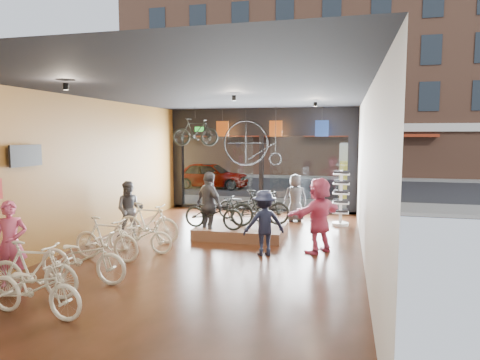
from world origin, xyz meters
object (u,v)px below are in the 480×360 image
(floor_bike_3, at_px, (106,239))
(customer_5, at_px, (319,215))
(box_truck, at_px, (362,170))
(display_platform, at_px, (242,231))
(street_car, at_px, (210,175))
(customer_4, at_px, (295,198))
(display_bike_left, at_px, (214,212))
(hung_bike, at_px, (195,132))
(floor_bike_2, at_px, (83,258))
(customer_1, at_px, (130,210))
(floor_bike_4, at_px, (140,235))
(display_bike_mid, at_px, (260,208))
(floor_bike_1, at_px, (33,270))
(display_bike_right, at_px, (243,206))
(floor_bike_5, at_px, (148,222))
(sunglasses_rack, at_px, (341,198))
(penny_farthing, at_px, (255,145))
(floor_bike_0, at_px, (35,288))
(customer_2, at_px, (209,205))
(customer_3, at_px, (264,223))
(customer_0, at_px, (11,243))

(floor_bike_3, distance_m, customer_5, 4.98)
(box_truck, height_order, display_platform, box_truck)
(street_car, distance_m, customer_4, 9.56)
(display_bike_left, distance_m, hung_bike, 4.09)
(customer_4, bearing_deg, floor_bike_2, 48.16)
(customer_1, bearing_deg, customer_5, -23.30)
(box_truck, distance_m, floor_bike_4, 12.82)
(display_bike_mid, height_order, customer_4, customer_4)
(box_truck, xyz_separation_m, floor_bike_3, (-5.94, -12.34, -0.71))
(floor_bike_1, distance_m, floor_bike_3, 2.29)
(floor_bike_2, relative_size, display_bike_mid, 1.09)
(display_bike_right, bearing_deg, floor_bike_4, 161.74)
(display_platform, relative_size, hung_bike, 1.52)
(floor_bike_5, relative_size, sunglasses_rack, 1.02)
(display_bike_mid, bearing_deg, floor_bike_5, 91.20)
(floor_bike_3, bearing_deg, penny_farthing, -14.10)
(display_bike_right, bearing_deg, box_truck, -9.93)
(floor_bike_4, bearing_deg, customer_5, -77.56)
(floor_bike_1, xyz_separation_m, floor_bike_3, (0.02, 2.29, -0.00))
(customer_1, bearing_deg, floor_bike_4, -73.97)
(street_car, height_order, hung_bike, hung_bike)
(customer_1, distance_m, hung_bike, 4.07)
(display_bike_mid, xyz_separation_m, hung_bike, (-2.76, 2.41, 2.11))
(floor_bike_0, relative_size, floor_bike_2, 0.95)
(customer_2, height_order, penny_farthing, penny_farthing)
(display_bike_mid, relative_size, customer_2, 0.92)
(floor_bike_3, relative_size, sunglasses_rack, 0.96)
(display_bike_right, height_order, customer_3, customer_3)
(display_platform, height_order, sunglasses_rack, sunglasses_rack)
(floor_bike_2, height_order, display_bike_mid, display_bike_mid)
(floor_bike_0, distance_m, customer_4, 8.95)
(customer_3, bearing_deg, customer_5, 177.13)
(sunglasses_rack, bearing_deg, floor_bike_2, -137.04)
(floor_bike_1, bearing_deg, floor_bike_4, -12.98)
(customer_0, xyz_separation_m, customer_3, (4.23, 3.15, -0.04))
(customer_1, xyz_separation_m, sunglasses_rack, (5.63, 3.00, 0.09))
(floor_bike_5, distance_m, penny_farthing, 5.16)
(display_bike_right, xyz_separation_m, customer_3, (1.09, -2.46, 0.03))
(customer_0, height_order, customer_2, customer_2)
(customer_1, height_order, penny_farthing, penny_farthing)
(display_bike_left, xyz_separation_m, customer_1, (-2.32, -0.31, 0.03))
(floor_bike_2, height_order, display_platform, floor_bike_2)
(floor_bike_2, height_order, display_bike_left, display_bike_left)
(floor_bike_4, height_order, customer_1, customer_1)
(display_bike_mid, relative_size, customer_1, 1.09)
(box_truck, relative_size, customer_5, 3.37)
(display_bike_mid, bearing_deg, customer_4, -41.33)
(box_truck, relative_size, customer_0, 3.81)
(floor_bike_5, relative_size, hung_bike, 1.12)
(display_platform, height_order, hung_bike, hung_bike)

